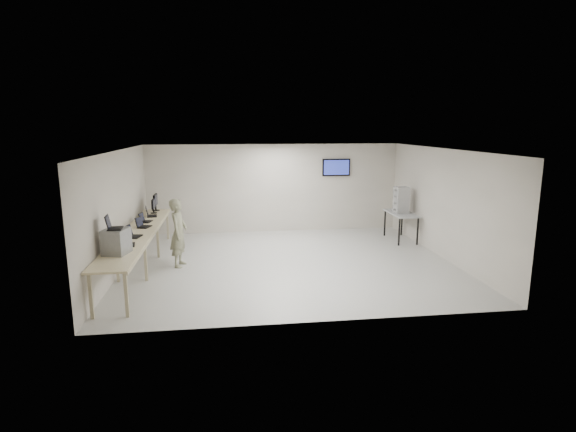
{
  "coord_description": "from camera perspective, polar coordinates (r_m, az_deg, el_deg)",
  "views": [
    {
      "loc": [
        -1.45,
        -10.68,
        3.35
      ],
      "look_at": [
        0.0,
        0.2,
        1.15
      ],
      "focal_mm": 28.0,
      "sensor_mm": 36.0,
      "label": 1
    }
  ],
  "objects": [
    {
      "name": "storage_bins",
      "position": [
        13.62,
        14.19,
        2.0
      ],
      "size": [
        0.37,
        0.41,
        0.77
      ],
      "color": "#B0B0B0",
      "rests_on": "side_table"
    },
    {
      "name": "soldier",
      "position": [
        11.13,
        -13.71,
        -2.09
      ],
      "size": [
        0.5,
        0.67,
        1.66
      ],
      "primitive_type": "imported",
      "rotation": [
        0.0,
        0.0,
        1.4
      ],
      "color": "#717755",
      "rests_on": "ground"
    },
    {
      "name": "room",
      "position": [
        11.01,
        0.27,
        1.19
      ],
      "size": [
        8.01,
        7.01,
        2.81
      ],
      "color": "#B8B5A9",
      "rests_on": "ground"
    },
    {
      "name": "laptop_on_box",
      "position": [
        9.31,
        -21.44,
        -1.13
      ],
      "size": [
        0.31,
        0.37,
        0.27
      ],
      "rotation": [
        0.0,
        0.0,
        0.07
      ],
      "color": "black",
      "rests_on": "equipment_box"
    },
    {
      "name": "monitor_near",
      "position": [
        13.39,
        -16.72,
        1.39
      ],
      "size": [
        0.18,
        0.41,
        0.41
      ],
      "color": "black",
      "rests_on": "workbench"
    },
    {
      "name": "laptop_0",
      "position": [
        9.98,
        -19.96,
        -3.14
      ],
      "size": [
        0.35,
        0.4,
        0.28
      ],
      "rotation": [
        0.0,
        0.0,
        0.16
      ],
      "color": "black",
      "rests_on": "workbench"
    },
    {
      "name": "laptop_2",
      "position": [
        11.62,
        -18.02,
        -1.05
      ],
      "size": [
        0.37,
        0.4,
        0.27
      ],
      "rotation": [
        0.0,
        0.0,
        -0.3
      ],
      "color": "black",
      "rests_on": "workbench"
    },
    {
      "name": "equipment_box",
      "position": [
        9.37,
        -20.97,
        -3.03
      ],
      "size": [
        0.52,
        0.57,
        0.5
      ],
      "primitive_type": "cube",
      "rotation": [
        0.0,
        0.0,
        -0.25
      ],
      "color": "slate",
      "rests_on": "workbench"
    },
    {
      "name": "workbench",
      "position": [
        11.18,
        -18.42,
        -2.31
      ],
      "size": [
        0.76,
        6.0,
        0.9
      ],
      "color": "beige",
      "rests_on": "ground"
    },
    {
      "name": "monitor_far",
      "position": [
        13.77,
        -16.49,
        1.86
      ],
      "size": [
        0.22,
        0.49,
        0.49
      ],
      "color": "black",
      "rests_on": "workbench"
    },
    {
      "name": "side_table",
      "position": [
        13.71,
        14.17,
        0.1
      ],
      "size": [
        0.65,
        1.39,
        0.83
      ],
      "color": "#96989A",
      "rests_on": "ground"
    },
    {
      "name": "laptop_1",
      "position": [
        10.68,
        -19.22,
        -2.18
      ],
      "size": [
        0.36,
        0.4,
        0.28
      ],
      "rotation": [
        0.0,
        0.0,
        -0.21
      ],
      "color": "black",
      "rests_on": "workbench"
    },
    {
      "name": "laptop_3",
      "position": [
        12.25,
        -17.79,
        -0.44
      ],
      "size": [
        0.32,
        0.36,
        0.25
      ],
      "rotation": [
        0.0,
        0.0,
        -0.2
      ],
      "color": "black",
      "rests_on": "workbench"
    },
    {
      "name": "laptop_4",
      "position": [
        12.97,
        -17.14,
        0.26
      ],
      "size": [
        0.34,
        0.39,
        0.28
      ],
      "rotation": [
        0.0,
        0.0,
        0.16
      ],
      "color": "black",
      "rests_on": "workbench"
    }
  ]
}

